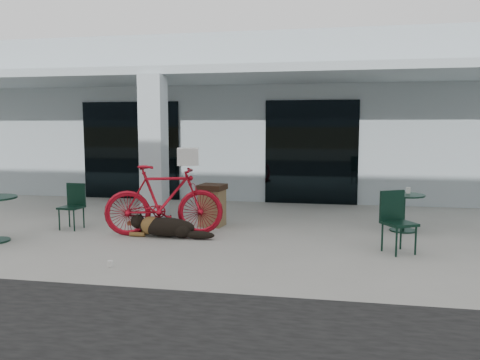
% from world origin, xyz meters
% --- Properties ---
extents(ground, '(80.00, 80.00, 0.00)m').
position_xyz_m(ground, '(0.00, 0.00, 0.00)').
color(ground, '#A1A098').
rests_on(ground, ground).
extents(building, '(22.00, 7.00, 4.50)m').
position_xyz_m(building, '(0.00, 8.50, 2.25)').
color(building, '#A9BBC0').
rests_on(building, ground).
extents(storefront_glass_left, '(2.80, 0.06, 2.70)m').
position_xyz_m(storefront_glass_left, '(-3.20, 4.98, 1.35)').
color(storefront_glass_left, black).
rests_on(storefront_glass_left, ground).
extents(storefront_glass_right, '(2.40, 0.06, 2.70)m').
position_xyz_m(storefront_glass_right, '(1.80, 4.98, 1.35)').
color(storefront_glass_right, black).
rests_on(storefront_glass_right, ground).
extents(column, '(0.50, 0.50, 3.12)m').
position_xyz_m(column, '(-1.50, 2.30, 1.56)').
color(column, '#A9BBC0').
rests_on(column, ground).
extents(overhang, '(22.00, 2.80, 0.18)m').
position_xyz_m(overhang, '(0.00, 3.60, 3.21)').
color(overhang, '#A9BBC0').
rests_on(overhang, column).
extents(bicycle, '(2.28, 1.21, 1.32)m').
position_xyz_m(bicycle, '(-0.77, 0.84, 0.66)').
color(bicycle, '#A90D1E').
rests_on(bicycle, ground).
extents(laundry_basket, '(0.51, 0.61, 0.31)m').
position_xyz_m(laundry_basket, '(-0.33, 0.97, 1.47)').
color(laundry_basket, white).
rests_on(laundry_basket, bicycle).
extents(dog, '(1.24, 0.42, 0.41)m').
position_xyz_m(dog, '(-0.68, 0.70, 0.21)').
color(dog, black).
rests_on(dog, ground).
extents(cup_near_dog, '(0.08, 0.08, 0.09)m').
position_xyz_m(cup_near_dog, '(-0.86, -1.21, 0.05)').
color(cup_near_dog, white).
rests_on(cup_near_dog, ground).
extents(cafe_chair_near, '(0.43, 0.47, 0.90)m').
position_xyz_m(cafe_chair_near, '(-2.75, 1.00, 0.45)').
color(cafe_chair_near, black).
rests_on(cafe_chair_near, ground).
extents(cafe_table_far, '(1.02, 1.02, 0.72)m').
position_xyz_m(cafe_table_far, '(3.68, 2.00, 0.36)').
color(cafe_table_far, black).
rests_on(cafe_table_far, ground).
extents(cafe_chair_far_a, '(0.63, 0.65, 0.99)m').
position_xyz_m(cafe_chair_far_a, '(3.35, 0.32, 0.50)').
color(cafe_chair_far_a, black).
rests_on(cafe_chair_far_a, ground).
extents(cup_on_table, '(0.11, 0.11, 0.12)m').
position_xyz_m(cup_on_table, '(3.77, 2.15, 0.78)').
color(cup_on_table, white).
rests_on(cup_on_table, cafe_table_far).
extents(trash_receptacle, '(0.57, 0.57, 0.85)m').
position_xyz_m(trash_receptacle, '(-0.08, 1.80, 0.43)').
color(trash_receptacle, brown).
rests_on(trash_receptacle, ground).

